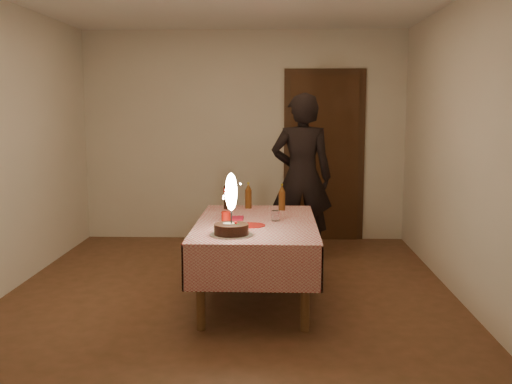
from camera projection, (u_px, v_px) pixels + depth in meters
ground at (231, 292)px, 5.43m from camera, size 4.00×4.50×0.01m
room_shell at (234, 108)px, 5.26m from camera, size 4.04×4.54×2.62m
dining_table at (256, 233)px, 5.14m from camera, size 1.02×1.72×0.68m
birthday_cake at (231, 219)px, 4.59m from camera, size 0.33×0.33×0.48m
red_plate at (252, 225)px, 4.96m from camera, size 0.22×0.22×0.01m
red_cup at (226, 217)px, 5.07m from camera, size 0.08×0.08×0.10m
clear_cup at (275, 216)px, 5.17m from camera, size 0.07×0.07×0.09m
napkin_stack at (235, 218)px, 5.24m from camera, size 0.15×0.15×0.02m
cola_bottle at (229, 193)px, 5.77m from camera, size 0.10×0.10×0.32m
amber_bottle_left at (248, 196)px, 5.81m from camera, size 0.06×0.06×0.25m
amber_bottle_right at (282, 198)px, 5.70m from camera, size 0.06×0.06×0.25m
photographer at (302, 177)px, 6.49m from camera, size 0.67×0.47×1.81m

